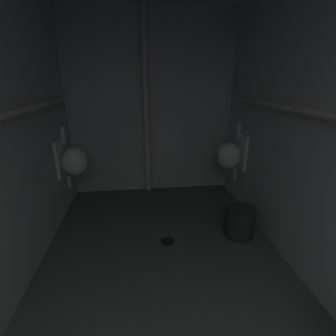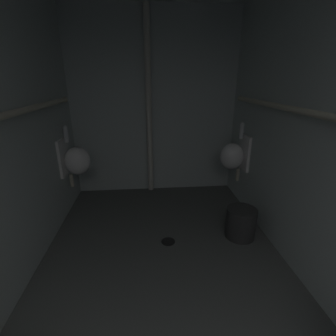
% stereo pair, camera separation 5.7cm
% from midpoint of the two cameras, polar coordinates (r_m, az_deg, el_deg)
% --- Properties ---
extents(floor, '(2.35, 3.51, 0.08)m').
position_cam_midpoint_polar(floor, '(2.32, -0.13, -23.55)').
color(floor, '#4C4F4C').
rests_on(floor, ground).
extents(wall_right, '(0.06, 3.51, 2.43)m').
position_cam_midpoint_polar(wall_right, '(2.14, 32.37, 7.60)').
color(wall_right, '#B5C0BC').
rests_on(wall_right, ground).
extents(wall_back, '(2.35, 0.06, 2.43)m').
position_cam_midpoint_polar(wall_back, '(3.42, -2.77, 14.26)').
color(wall_back, '#B5C0BC').
rests_on(wall_back, ground).
extents(urinal_left_mid, '(0.32, 0.30, 0.76)m').
position_cam_midpoint_polar(urinal_left_mid, '(3.08, -20.40, 1.82)').
color(urinal_left_mid, white).
extents(urinal_right_mid, '(0.32, 0.30, 0.76)m').
position_cam_midpoint_polar(urinal_right_mid, '(3.17, 15.66, 2.87)').
color(urinal_right_mid, white).
extents(supply_pipe_right, '(0.06, 2.73, 0.06)m').
position_cam_midpoint_polar(supply_pipe_right, '(2.09, 30.55, 11.23)').
color(supply_pipe_right, beige).
extents(standpipe_back_wall, '(0.08, 0.08, 2.38)m').
position_cam_midpoint_polar(standpipe_back_wall, '(3.31, -4.01, 14.04)').
color(standpipe_back_wall, beige).
rests_on(standpipe_back_wall, ground).
extents(floor_drain, '(0.14, 0.14, 0.01)m').
position_cam_midpoint_polar(floor_drain, '(2.59, 0.71, -16.83)').
color(floor_drain, black).
rests_on(floor_drain, ground).
extents(waste_bin, '(0.31, 0.31, 0.32)m').
position_cam_midpoint_polar(waste_bin, '(2.71, 17.31, -12.17)').
color(waste_bin, '#2D2D2D').
rests_on(waste_bin, ground).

